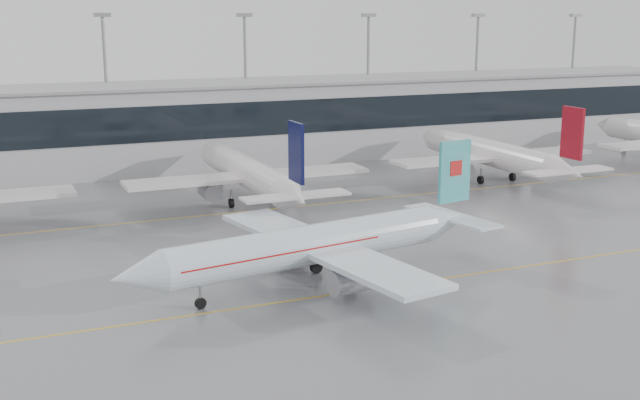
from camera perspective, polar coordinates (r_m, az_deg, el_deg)
name	(u,v)px	position (r m, az deg, el deg)	size (l,w,h in m)	color
ground	(377,288)	(67.14, 4.07, -6.27)	(320.00, 320.00, 0.00)	slate
taxi_line_main	(377,288)	(67.14, 4.07, -6.27)	(120.00, 0.25, 0.01)	gold
taxi_line_north	(259,210)	(93.72, -4.35, -0.72)	(120.00, 0.25, 0.01)	gold
terminal	(189,126)	(122.88, -9.28, 5.24)	(180.00, 15.00, 12.00)	#A9A9AD
terminal_glass	(202,122)	(115.43, -8.38, 5.54)	(180.00, 0.20, 5.00)	black
terminal_roof	(188,84)	(122.23, -9.38, 8.12)	(182.00, 16.00, 0.40)	gray
light_masts	(178,74)	(127.96, -10.06, 8.82)	(156.40, 1.00, 22.60)	gray
air_canada_jet	(321,244)	(67.09, 0.07, -3.15)	(35.27, 28.20, 10.97)	silver
parked_jet_c	(249,173)	(96.35, -5.10, 1.90)	(29.64, 36.96, 11.72)	silver
parked_jet_d	(493,154)	(112.07, 12.18, 3.21)	(29.64, 36.96, 11.72)	silver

